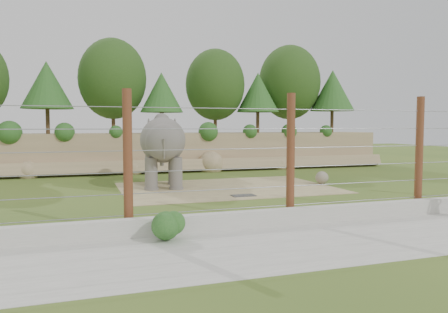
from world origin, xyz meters
name	(u,v)px	position (x,y,z in m)	size (l,w,h in m)	color
ground	(239,198)	(0.00, 0.00, 0.00)	(90.00, 90.00, 0.00)	#456224
back_embankment	(182,112)	(0.59, 12.68, 3.97)	(30.00, 5.52, 8.77)	#95825B
dirt_patch	(227,188)	(0.50, 3.00, 0.01)	(10.00, 7.00, 0.02)	#95815A
drain_grate	(243,195)	(0.34, 0.44, 0.04)	(1.00, 0.60, 0.03)	#262628
elephant	(163,151)	(-2.36, 4.26, 1.78)	(1.88, 4.39, 3.56)	#68625D
stone_ball	(322,178)	(5.50, 2.65, 0.35)	(0.66, 0.66, 0.66)	gray
retaining_wall	(298,216)	(0.00, -5.00, 0.25)	(26.00, 0.35, 0.50)	#B2B0A6
walkway	(334,240)	(0.00, -7.00, 0.01)	(26.00, 4.00, 0.01)	#B2B0A6
barrier_fence	(291,157)	(0.00, -4.50, 2.00)	(20.26, 0.26, 4.00)	brown
walkway_shrub	(167,227)	(-4.17, -5.80, 0.40)	(0.79, 0.79, 0.79)	#245E20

